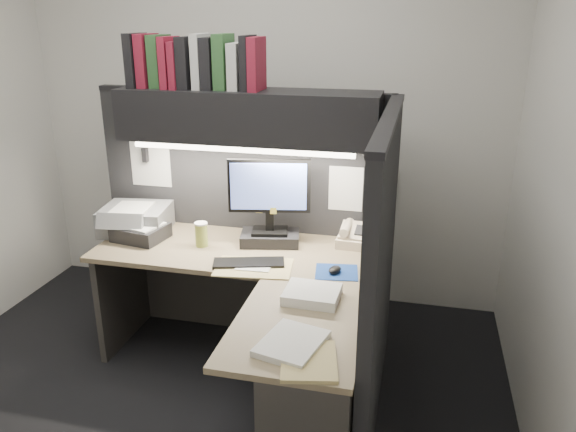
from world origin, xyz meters
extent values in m
plane|color=black|center=(0.00, 0.00, 0.00)|extent=(3.50, 3.50, 0.00)
cube|color=silver|center=(0.00, 1.50, 1.35)|extent=(3.50, 0.04, 2.70)
cube|color=silver|center=(1.75, 0.00, 1.35)|extent=(0.04, 3.00, 2.70)
cube|color=black|center=(0.03, 0.93, 0.80)|extent=(1.90, 0.06, 1.60)
cube|color=black|center=(0.98, 0.18, 0.80)|extent=(0.06, 1.50, 1.60)
cube|color=#7C6A4E|center=(0.10, 0.56, 0.71)|extent=(1.70, 0.68, 0.03)
cube|color=#7C6A4E|center=(0.65, -0.21, 0.71)|extent=(0.60, 0.85, 0.03)
cube|color=#322F2C|center=(0.10, 0.86, 0.35)|extent=(1.61, 0.02, 0.70)
cube|color=#322F2C|center=(-0.70, 0.56, 0.35)|extent=(0.04, 0.61, 0.70)
cube|color=#322F2C|center=(0.75, -0.43, 0.35)|extent=(0.38, 0.40, 0.70)
cube|color=black|center=(0.12, 0.75, 1.50)|extent=(1.55, 0.34, 0.30)
cylinder|color=white|center=(0.12, 0.61, 1.33)|extent=(1.32, 0.04, 0.04)
cube|color=black|center=(0.27, 0.69, 0.76)|extent=(0.39, 0.28, 0.07)
cube|color=black|center=(0.27, 0.69, 0.88)|extent=(0.06, 0.05, 0.12)
cube|color=black|center=(0.27, 0.69, 1.10)|extent=(0.49, 0.13, 0.32)
cube|color=#6B87EB|center=(0.27, 0.67, 1.10)|extent=(0.44, 0.10, 0.29)
cube|color=black|center=(0.24, 0.36, 0.74)|extent=(0.42, 0.24, 0.02)
cube|color=navy|center=(0.73, 0.37, 0.73)|extent=(0.26, 0.24, 0.00)
ellipsoid|color=black|center=(0.72, 0.36, 0.75)|extent=(0.09, 0.11, 0.03)
cube|color=beige|center=(0.80, 0.80, 0.78)|extent=(0.25, 0.26, 0.10)
cylinder|color=#BDB94B|center=(-0.12, 0.55, 0.80)|extent=(0.10, 0.10, 0.14)
cube|color=gray|center=(-0.63, 0.69, 0.81)|extent=(0.46, 0.40, 0.16)
cube|color=black|center=(-0.54, 0.57, 0.77)|extent=(0.34, 0.29, 0.09)
cube|color=tan|center=(0.28, 0.32, 0.73)|extent=(0.45, 0.33, 0.01)
cube|color=white|center=(0.66, 0.04, 0.76)|extent=(0.27, 0.23, 0.05)
cube|color=white|center=(0.66, -0.40, 0.74)|extent=(0.30, 0.35, 0.03)
cube|color=tan|center=(0.75, -0.50, 0.74)|extent=(0.28, 0.32, 0.02)
cube|color=black|center=(-0.55, 0.73, 1.80)|extent=(0.05, 0.22, 0.31)
cube|color=maroon|center=(-0.49, 0.75, 1.80)|extent=(0.06, 0.22, 0.31)
cube|color=#2B562B|center=(-0.42, 0.77, 1.80)|extent=(0.07, 0.22, 0.30)
cube|color=maroon|center=(-0.34, 0.74, 1.80)|extent=(0.05, 0.22, 0.29)
cube|color=maroon|center=(-0.28, 0.73, 1.78)|extent=(0.05, 0.22, 0.27)
cube|color=black|center=(-0.23, 0.74, 1.80)|extent=(0.07, 0.22, 0.29)
cube|color=silver|center=(-0.15, 0.76, 1.80)|extent=(0.05, 0.22, 0.31)
cube|color=black|center=(-0.09, 0.76, 1.79)|extent=(0.07, 0.22, 0.29)
cube|color=#2B562B|center=(-0.02, 0.77, 1.80)|extent=(0.07, 0.22, 0.31)
cube|color=silver|center=(0.07, 0.76, 1.78)|extent=(0.06, 0.22, 0.26)
cube|color=black|center=(0.14, 0.75, 1.80)|extent=(0.04, 0.22, 0.30)
cube|color=maroon|center=(0.19, 0.74, 1.80)|extent=(0.05, 0.22, 0.29)
cube|color=white|center=(0.70, 0.90, 1.05)|extent=(0.21, 0.00, 0.28)
cube|color=white|center=(0.92, 0.90, 1.03)|extent=(0.21, 0.00, 0.28)
cube|color=white|center=(-0.60, 0.90, 1.15)|extent=(0.28, 0.00, 0.34)
cube|color=black|center=(0.95, 0.04, 1.02)|extent=(0.00, 0.18, 0.22)
cube|color=white|center=(0.95, -0.31, 0.95)|extent=(0.00, 0.21, 0.28)
camera|label=1|loc=(1.12, -2.40, 2.05)|focal=35.00mm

